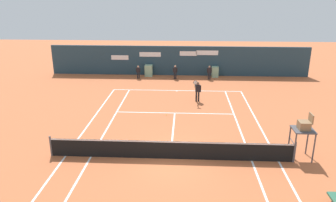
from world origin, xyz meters
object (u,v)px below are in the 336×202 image
(player_on_baseline, at_px, (198,90))
(ball_kid_centre_post, at_px, (209,72))
(umpire_chair, at_px, (304,129))
(tennis_ball_by_sideline, at_px, (166,115))
(ball_kid_right_post, at_px, (138,71))
(ball_kid_left_post, at_px, (175,71))

(player_on_baseline, distance_m, ball_kid_centre_post, 6.62)
(umpire_chair, distance_m, tennis_ball_by_sideline, 9.05)
(tennis_ball_by_sideline, bearing_deg, ball_kid_centre_post, 69.91)
(ball_kid_centre_post, bearing_deg, ball_kid_right_post, 5.02)
(ball_kid_right_post, distance_m, ball_kid_left_post, 3.48)
(umpire_chair, height_order, ball_kid_left_post, umpire_chair)
(umpire_chair, xyz_separation_m, tennis_ball_by_sideline, (-6.99, 5.54, -1.54))
(umpire_chair, relative_size, player_on_baseline, 1.34)
(player_on_baseline, height_order, ball_kid_right_post, player_on_baseline)
(umpire_chair, bearing_deg, player_on_baseline, 29.61)
(umpire_chair, distance_m, ball_kid_right_post, 18.15)
(umpire_chair, bearing_deg, ball_kid_right_post, 34.21)
(tennis_ball_by_sideline, bearing_deg, umpire_chair, -38.38)
(ball_kid_centre_post, bearing_deg, ball_kid_left_post, 5.02)
(ball_kid_centre_post, xyz_separation_m, ball_kid_right_post, (-6.66, -0.00, -0.04))
(umpire_chair, relative_size, ball_kid_right_post, 1.89)
(umpire_chair, bearing_deg, ball_kid_left_post, 24.13)
(ball_kid_right_post, distance_m, tennis_ball_by_sideline, 10.01)
(player_on_baseline, bearing_deg, ball_kid_left_post, -74.63)
(ball_kid_centre_post, bearing_deg, tennis_ball_by_sideline, 74.93)
(umpire_chair, distance_m, ball_kid_left_post, 16.45)
(player_on_baseline, xyz_separation_m, ball_kid_left_post, (-1.88, 6.49, -0.14))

